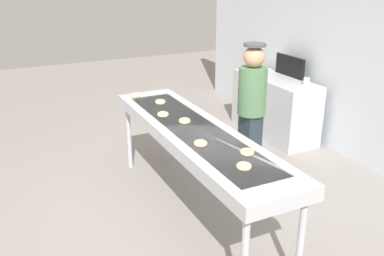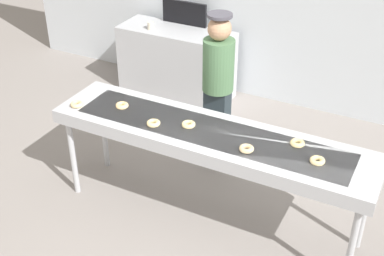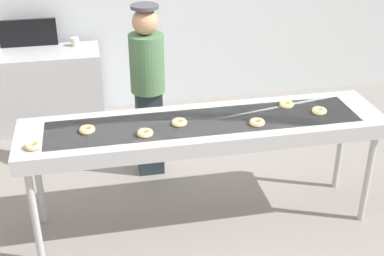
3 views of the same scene
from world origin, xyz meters
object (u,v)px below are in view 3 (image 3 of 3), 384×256
Objects in this scene: plain_donut_0 at (287,104)px; plain_donut_4 at (179,122)px; fryer_conveyor at (204,129)px; plain_donut_1 at (257,122)px; worker_baker at (148,84)px; paper_cup_0 at (75,42)px; plain_donut_5 at (145,133)px; menu_display at (28,33)px; plain_donut_2 at (319,111)px; plain_donut_3 at (87,129)px; plain_donut_6 at (33,146)px; prep_counter at (34,91)px.

plain_donut_4 is at bearing -171.03° from plain_donut_0.
plain_donut_1 reaches higher than fryer_conveyor.
paper_cup_0 is at bearing -77.66° from worker_baker.
worker_baker reaches higher than plain_donut_1.
plain_donut_5 is at bearing -179.96° from plain_donut_1.
menu_display is (-2.19, 2.18, 0.07)m from plain_donut_0.
plain_donut_0 is 2.69m from paper_cup_0.
paper_cup_0 is at bearing 109.19° from plain_donut_4.
plain_donut_3 is at bearing 178.68° from plain_donut_2.
plain_donut_1 is 1.66m from plain_donut_6.
plain_donut_4 is 1.00× the size of plain_donut_5.
fryer_conveyor reaches higher than prep_counter.
plain_donut_4 is 0.08× the size of prep_counter.
menu_display is at bearing 90.00° from prep_counter.
plain_donut_1 is 0.60m from plain_donut_4.
fryer_conveyor is 24.10× the size of plain_donut_6.
plain_donut_1 is at bearing -170.10° from plain_donut_2.
plain_donut_4 is at bearing 168.45° from plain_donut_1.
prep_counter is at bearing 129.98° from plain_donut_1.
paper_cup_0 is at bearing 82.85° from plain_donut_6.
plain_donut_5 is at bearing -156.70° from plain_donut_4.
paper_cup_0 is (-0.78, 2.23, -0.03)m from plain_donut_4.
plain_donut_0 reaches higher than fryer_conveyor.
plain_donut_1 is at bearing 0.04° from plain_donut_5.
menu_display reaches higher than plain_donut_5.
plain_donut_1 and plain_donut_4 have the same top height.
plain_donut_3 is at bearing 161.61° from plain_donut_5.
plain_donut_3 is (-0.89, 0.01, 0.09)m from fryer_conveyor.
plain_donut_2 is 0.19× the size of menu_display.
fryer_conveyor is at bearing 15.35° from plain_donut_5.
plain_donut_1 is at bearing 111.97° from worker_baker.
plain_donut_0 and plain_donut_6 have the same top height.
plain_donut_0 is at bearing 10.53° from fryer_conveyor.
plain_donut_6 is (-1.66, -0.03, 0.00)m from plain_donut_1.
plain_donut_1 is 0.08× the size of prep_counter.
prep_counter is (-0.99, 2.21, -0.52)m from plain_donut_5.
plain_donut_3 is at bearing 178.46° from plain_donut_4.
plain_donut_6 reaches higher than fryer_conveyor.
fryer_conveyor is 0.94m from worker_baker.
plain_donut_1 reaches higher than paper_cup_0.
fryer_conveyor is 30.22× the size of paper_cup_0.
plain_donut_4 is (-0.92, -0.15, 0.00)m from plain_donut_0.
plain_donut_2 and plain_donut_6 have the same top height.
fryer_conveyor is 0.74m from plain_donut_0.
plain_donut_3 is 1.00× the size of plain_donut_5.
menu_display is at bearing 104.03° from plain_donut_3.
plain_donut_5 is 1.25× the size of paper_cup_0.
plain_donut_0 is 0.19× the size of menu_display.
plain_donut_1 is at bearing -50.02° from prep_counter.
fryer_conveyor is 0.42m from plain_donut_1.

